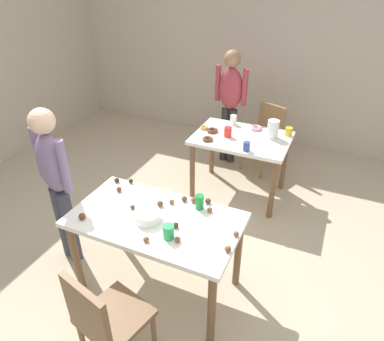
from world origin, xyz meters
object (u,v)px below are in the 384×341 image
object	(u,v)px
dining_table_near	(156,228)
chair_near_table	(104,318)
pitcher_far	(273,129)
chair_far_table	(265,134)
soda_can	(200,202)
person_girl_near	(55,177)
mixing_bowl	(148,216)
dining_table_far	(241,146)
person_adult_far	(230,98)

from	to	relation	value
dining_table_near	chair_near_table	world-z (taller)	chair_near_table
chair_near_table	pitcher_far	bearing A→B (deg)	79.65
chair_near_table	pitcher_far	xyz separation A→B (m)	(0.45, 2.49, 0.35)
dining_table_near	pitcher_far	world-z (taller)	pitcher_far
chair_far_table	soda_can	distance (m)	2.14
chair_far_table	person_girl_near	distance (m)	2.71
dining_table_near	mixing_bowl	xyz separation A→B (m)	(-0.04, -0.05, 0.14)
dining_table_near	person_girl_near	size ratio (longest dim) A/B	0.87
dining_table_far	chair_near_table	bearing A→B (deg)	-93.47
chair_near_table	soda_can	world-z (taller)	soda_can
chair_near_table	mixing_bowl	size ratio (longest dim) A/B	4.34
dining_table_near	chair_near_table	size ratio (longest dim) A/B	1.49
dining_table_far	mixing_bowl	xyz separation A→B (m)	(-0.21, -1.69, 0.15)
dining_table_near	soda_can	xyz separation A→B (m)	(0.26, 0.25, 0.16)
chair_far_table	pitcher_far	size ratio (longest dim) A/B	4.30
dining_table_far	soda_can	bearing A→B (deg)	-86.56
chair_near_table	dining_table_far	bearing A→B (deg)	86.53
person_adult_far	mixing_bowl	bearing A→B (deg)	-85.78
mixing_bowl	chair_near_table	bearing A→B (deg)	-84.43
person_adult_far	soda_can	bearing A→B (deg)	-77.39
dining_table_far	person_adult_far	xyz separation A→B (m)	(-0.39, 0.72, 0.27)
chair_near_table	soda_can	bearing A→B (deg)	76.91
person_adult_far	soda_can	world-z (taller)	person_adult_far
dining_table_far	chair_far_table	world-z (taller)	chair_far_table
mixing_bowl	soda_can	size ratio (longest dim) A/B	1.64
dining_table_near	person_adult_far	xyz separation A→B (m)	(-0.21, 2.36, 0.26)
chair_far_table	person_girl_near	world-z (taller)	person_girl_near
dining_table_near	dining_table_far	size ratio (longest dim) A/B	1.24
dining_table_near	soda_can	world-z (taller)	soda_can
chair_far_table	mixing_bowl	distance (m)	2.45
person_adult_far	mixing_bowl	distance (m)	2.42
chair_far_table	person_adult_far	size ratio (longest dim) A/B	0.57
soda_can	pitcher_far	distance (m)	1.53
chair_near_table	person_adult_far	size ratio (longest dim) A/B	0.57
chair_far_table	mixing_bowl	bearing A→B (deg)	-97.65
person_adult_far	pitcher_far	bearing A→B (deg)	-40.70
chair_near_table	mixing_bowl	world-z (taller)	chair_near_table
dining_table_far	pitcher_far	xyz separation A→B (m)	(0.31, 0.11, 0.21)
dining_table_far	pitcher_far	size ratio (longest dim) A/B	5.18
mixing_bowl	pitcher_far	distance (m)	1.88
dining_table_near	person_girl_near	distance (m)	0.96
soda_can	chair_near_table	bearing A→B (deg)	-103.09
soda_can	dining_table_far	bearing A→B (deg)	93.44
mixing_bowl	dining_table_far	bearing A→B (deg)	82.88
dining_table_near	dining_table_far	distance (m)	1.65
person_girl_near	pitcher_far	distance (m)	2.27
person_girl_near	person_adult_far	bearing A→B (deg)	73.23
dining_table_far	soda_can	size ratio (longest dim) A/B	8.59
chair_far_table	person_adult_far	xyz separation A→B (m)	(-0.50, -0.01, 0.41)
pitcher_far	chair_near_table	bearing A→B (deg)	-100.35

